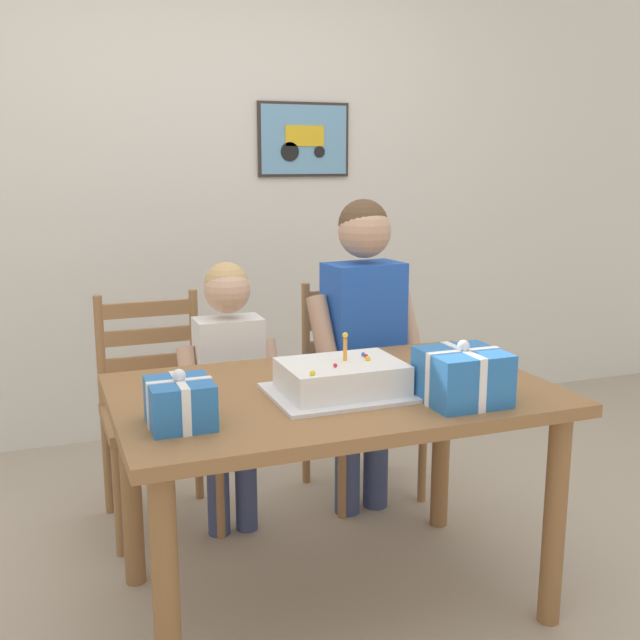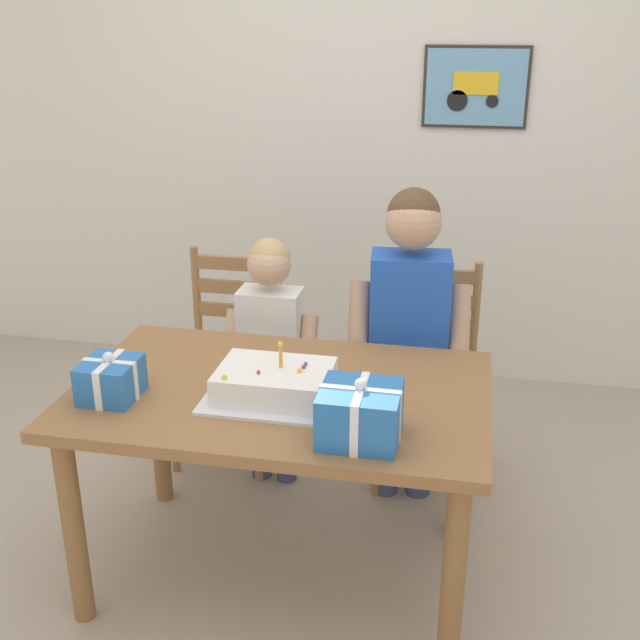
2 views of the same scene
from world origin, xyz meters
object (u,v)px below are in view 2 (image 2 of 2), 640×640
at_px(gift_box_red_large, 360,414).
at_px(chair_right, 427,373).
at_px(birthday_cake, 276,384).
at_px(child_older, 409,318).
at_px(gift_box_beside_cake, 111,379).
at_px(child_younger, 271,339).
at_px(chair_left, 229,356).
at_px(dining_table, 281,416).

xyz_separation_m(gift_box_red_large, chair_right, (0.13, 1.05, -0.35)).
relative_size(birthday_cake, child_older, 0.34).
xyz_separation_m(gift_box_beside_cake, child_older, (0.88, 0.76, -0.01)).
distance_m(birthday_cake, chair_right, 1.01).
height_order(birthday_cake, child_younger, child_younger).
bearing_deg(gift_box_red_large, chair_right, 82.79).
distance_m(gift_box_beside_cake, chair_left, 1.02).
bearing_deg(chair_left, child_younger, -38.80).
distance_m(child_older, child_younger, 0.57).
relative_size(dining_table, birthday_cake, 3.10).
relative_size(dining_table, child_older, 1.05).
relative_size(gift_box_red_large, chair_left, 0.26).
relative_size(chair_right, child_older, 0.71).
distance_m(gift_box_red_large, chair_right, 1.12).
xyz_separation_m(dining_table, chair_left, (-0.44, 0.79, -0.17)).
height_order(gift_box_red_large, chair_left, gift_box_red_large).
distance_m(birthday_cake, child_older, 0.75).
xyz_separation_m(gift_box_red_large, child_younger, (-0.49, 0.85, -0.17)).
relative_size(dining_table, chair_right, 1.48).
height_order(birthday_cake, chair_right, birthday_cake).
relative_size(birthday_cake, child_younger, 0.41).
height_order(gift_box_beside_cake, chair_right, chair_right).
distance_m(gift_box_red_large, chair_left, 1.33).
xyz_separation_m(birthday_cake, chair_left, (-0.44, 0.86, -0.32)).
bearing_deg(child_older, birthday_cake, -118.84).
xyz_separation_m(birthday_cake, gift_box_red_large, (0.30, -0.20, 0.03)).
bearing_deg(dining_table, chair_left, 119.08).
distance_m(chair_left, chair_right, 0.88).
xyz_separation_m(dining_table, child_older, (0.37, 0.59, 0.15)).
distance_m(chair_left, child_older, 0.89).
relative_size(chair_right, child_younger, 0.86).
bearing_deg(dining_table, gift_box_red_large, -40.83).
bearing_deg(chair_right, birthday_cake, -116.80).
xyz_separation_m(chair_left, chair_right, (0.88, -0.00, 0.00)).
relative_size(chair_left, child_younger, 0.86).
height_order(gift_box_red_large, gift_box_beside_cake, gift_box_red_large).
xyz_separation_m(birthday_cake, gift_box_beside_cake, (-0.52, -0.10, 0.01)).
relative_size(gift_box_beside_cake, child_older, 0.15).
bearing_deg(chair_left, chair_right, -0.00).
bearing_deg(dining_table, gift_box_beside_cake, -162.00).
bearing_deg(chair_left, dining_table, -60.92).
bearing_deg(chair_right, gift_box_red_large, -97.21).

